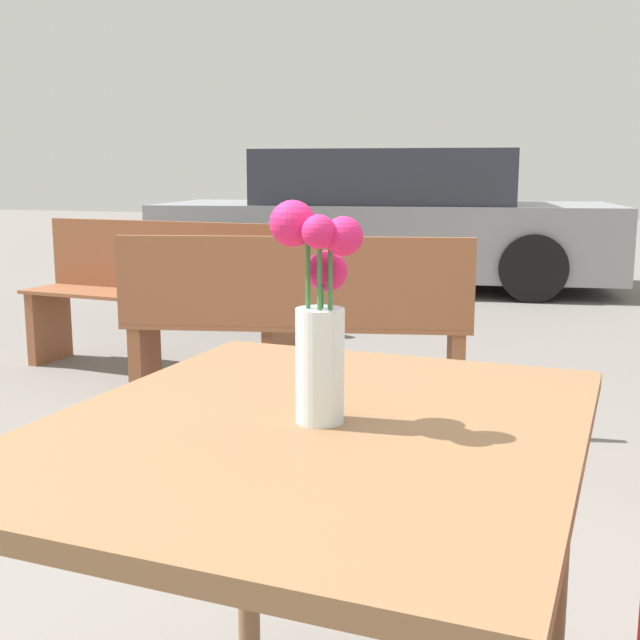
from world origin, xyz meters
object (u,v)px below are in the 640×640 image
(bench_near, at_px, (296,321))
(bench_middle, at_px, (163,290))
(parked_car, at_px, (386,222))
(flower_vase, at_px, (319,322))
(bicycle, at_px, (224,280))
(table_front, at_px, (315,485))

(bench_near, xyz_separation_m, bench_middle, (-1.02, 0.67, 0.00))
(bench_middle, height_order, parked_car, parked_car)
(flower_vase, bearing_deg, bench_middle, 122.12)
(bicycle, bearing_deg, bench_middle, -79.62)
(flower_vase, relative_size, parked_car, 0.07)
(table_front, bearing_deg, bench_middle, 122.07)
(table_front, distance_m, bench_near, 2.39)
(bench_middle, bearing_deg, flower_vase, -57.88)
(table_front, relative_size, bench_middle, 0.60)
(parked_car, bearing_deg, bench_middle, -96.41)
(flower_vase, height_order, bicycle, flower_vase)
(table_front, relative_size, flower_vase, 3.05)
(bench_middle, distance_m, parked_car, 3.87)
(bench_middle, distance_m, bicycle, 1.45)
(bench_near, relative_size, bench_middle, 0.95)
(flower_vase, bearing_deg, table_front, 142.81)
(table_front, relative_size, parked_car, 0.22)
(table_front, relative_size, bench_near, 0.63)
(parked_car, bearing_deg, bicycle, -105.96)
(bench_near, height_order, parked_car, parked_car)
(flower_vase, xyz_separation_m, bench_middle, (-1.83, 2.92, -0.44))
(flower_vase, height_order, bench_middle, flower_vase)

